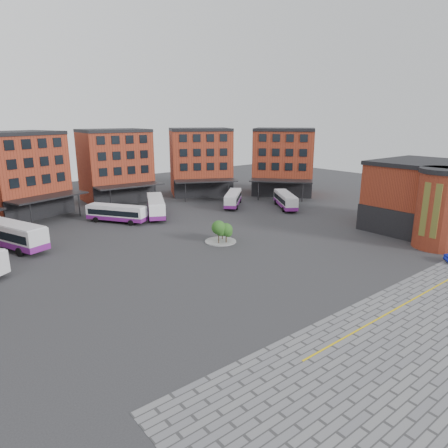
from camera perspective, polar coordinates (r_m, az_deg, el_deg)
ground at (r=46.36m, az=6.80°, el=-6.49°), size 160.00×160.00×0.00m
yellow_line at (r=40.40m, az=23.43°, el=-11.01°), size 26.00×0.15×0.02m
main_building at (r=73.78m, az=-17.62°, el=6.77°), size 94.14×42.48×14.60m
east_building at (r=66.55m, az=26.62°, el=3.36°), size 17.40×15.40×10.60m
tree_island at (r=55.32m, az=-0.24°, el=-0.93°), size 4.40×4.40×3.31m
bus_b at (r=59.92m, az=-28.29°, el=-1.30°), size 7.16×12.85×3.56m
bus_c at (r=68.32m, az=-15.11°, el=1.51°), size 7.68×9.89×2.90m
bus_d at (r=71.24m, az=-9.72°, el=2.53°), size 7.58×11.59×3.27m
bus_e at (r=78.28m, az=1.30°, el=3.67°), size 8.84×8.52×2.81m
bus_f at (r=77.49m, az=8.76°, el=3.42°), size 7.67×9.90×2.90m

